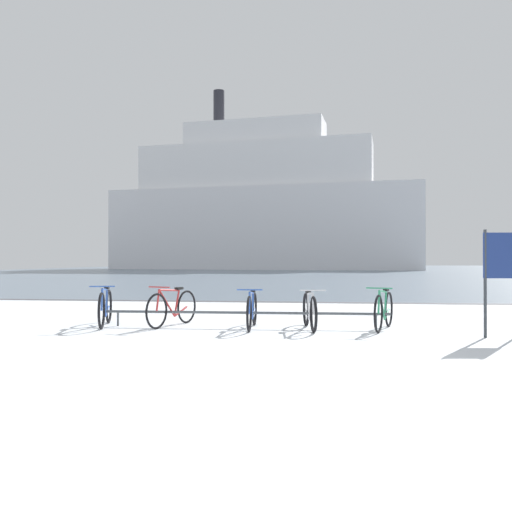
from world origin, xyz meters
The scene contains 9 objects.
ground centered at (0.00, 53.90, -0.04)m, with size 80.00×132.00×0.08m.
bike_rack centered at (-0.81, 3.91, 0.27)m, with size 5.44×0.17×0.31m.
bicycle_0 centered at (-3.49, 3.80, 0.36)m, with size 0.56×1.60×0.80m.
bicycle_1 centered at (-2.21, 3.97, 0.36)m, with size 0.63×1.62×0.78m.
bicycle_2 centered at (-0.64, 3.79, 0.34)m, with size 0.46×1.63×0.76m.
bicycle_3 centered at (0.43, 3.83, 0.34)m, with size 0.46×1.59×0.75m.
bicycle_4 centered at (1.77, 3.91, 0.36)m, with size 0.61×1.58×0.79m.
info_sign centered at (3.55, 3.14, 1.19)m, with size 0.55×0.10×1.77m.
ferry_ship centered at (-7.65, 65.47, 8.27)m, with size 42.27×13.56×24.67m.
Camera 1 is at (0.66, -6.01, 1.27)m, focal length 37.39 mm.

